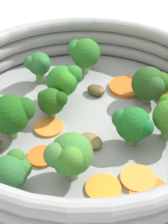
{
  "coord_description": "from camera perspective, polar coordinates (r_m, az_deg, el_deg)",
  "views": [
    {
      "loc": [
        -0.33,
        -0.09,
        0.3
      ],
      "look_at": [
        0.0,
        0.0,
        0.03
      ],
      "focal_mm": 60.0,
      "sensor_mm": 36.0,
      "label": 1
    }
  ],
  "objects": [
    {
      "name": "broccoli_floret_7",
      "position": [
        0.5,
        -6.95,
        7.19
      ],
      "size": [
        0.03,
        0.03,
        0.04
      ],
      "color": "#5F9546",
      "rests_on": "skillet"
    },
    {
      "name": "carrot_slice_7",
      "position": [
        0.38,
        10.06,
        -12.23
      ],
      "size": [
        0.05,
        0.05,
        0.0
      ],
      "primitive_type": "cylinder",
      "rotation": [
        0.0,
        0.0,
        3.4
      ],
      "color": "orange",
      "rests_on": "skillet"
    },
    {
      "name": "broccoli_floret_6",
      "position": [
        0.41,
        7.52,
        -1.79
      ],
      "size": [
        0.04,
        0.05,
        0.05
      ],
      "color": "#6D924A",
      "rests_on": "skillet"
    },
    {
      "name": "carrot_slice_8",
      "position": [
        0.44,
        -5.44,
        -2.3
      ],
      "size": [
        0.05,
        0.05,
        0.0
      ],
      "primitive_type": "cylinder",
      "rotation": [
        0.0,
        0.0,
        5.48
      ],
      "color": "orange",
      "rests_on": "skillet"
    },
    {
      "name": "ground_plane",
      "position": [
        0.46,
        0.0,
        -2.7
      ],
      "size": [
        4.0,
        4.0,
        0.0
      ],
      "primitive_type": "plane",
      "color": "#B3B7C0"
    },
    {
      "name": "skillet",
      "position": [
        0.45,
        0.0,
        -2.1
      ],
      "size": [
        0.33,
        0.33,
        0.01
      ],
      "primitive_type": "cylinder",
      "color": "#939699",
      "rests_on": "ground_plane"
    },
    {
      "name": "carrot_slice_3",
      "position": [
        0.41,
        -6.43,
        -6.75
      ],
      "size": [
        0.04,
        0.04,
        0.0
      ],
      "primitive_type": "cylinder",
      "rotation": [
        0.0,
        0.0,
        5.12
      ],
      "color": "orange",
      "rests_on": "skillet"
    },
    {
      "name": "carrot_slice_4",
      "position": [
        0.39,
        8.25,
        -10.06
      ],
      "size": [
        0.05,
        0.05,
        0.0
      ],
      "primitive_type": "cylinder",
      "rotation": [
        0.0,
        0.0,
        2.29
      ],
      "color": "orange",
      "rests_on": "skillet"
    },
    {
      "name": "broccoli_floret_9",
      "position": [
        0.52,
        -0.23,
        9.1
      ],
      "size": [
        0.04,
        0.05,
        0.05
      ],
      "color": "#8AAF5C",
      "rests_on": "skillet"
    },
    {
      "name": "skillet_rim_wall",
      "position": [
        0.43,
        0.0,
        1.46
      ],
      "size": [
        0.35,
        0.35,
        0.06
      ],
      "color": "#99999C",
      "rests_on": "skillet"
    },
    {
      "name": "carrot_slice_1",
      "position": [
        0.45,
        7.7,
        -1.58
      ],
      "size": [
        0.05,
        0.05,
        0.0
      ],
      "primitive_type": "cylinder",
      "rotation": [
        0.0,
        0.0,
        4.23
      ],
      "color": "orange",
      "rests_on": "skillet"
    },
    {
      "name": "carrot_slice_2",
      "position": [
        0.45,
        -11.43,
        -1.61
      ],
      "size": [
        0.04,
        0.04,
        0.01
      ],
      "primitive_type": "cylinder",
      "rotation": [
        0.0,
        0.0,
        3.42
      ],
      "color": "orange",
      "rests_on": "skillet"
    },
    {
      "name": "mushroom_piece_2",
      "position": [
        0.53,
        -2.5,
        6.19
      ],
      "size": [
        0.02,
        0.02,
        0.01
      ],
      "primitive_type": "ellipsoid",
      "rotation": [
        0.0,
        0.0,
        4.78
      ],
      "color": "brown",
      "rests_on": "skillet"
    },
    {
      "name": "broccoli_floret_4",
      "position": [
        0.42,
        -11.14,
        -0.17
      ],
      "size": [
        0.04,
        0.05,
        0.05
      ],
      "color": "#71954D",
      "rests_on": "skillet"
    },
    {
      "name": "carrot_slice_0",
      "position": [
        0.38,
        2.95,
        -11.52
      ],
      "size": [
        0.04,
        0.04,
        0.0
      ],
      "primitive_type": "cylinder",
      "rotation": [
        0.0,
        0.0,
        1.5
      ],
      "color": "orange",
      "rests_on": "skillet"
    },
    {
      "name": "broccoli_floret_5",
      "position": [
        0.36,
        -2.26,
        -6.73
      ],
      "size": [
        0.05,
        0.04,
        0.05
      ],
      "color": "#6A9150",
      "rests_on": "skillet"
    },
    {
      "name": "mushroom_piece_1",
      "position": [
        0.42,
        1.05,
        -4.38
      ],
      "size": [
        0.03,
        0.03,
        0.01
      ],
      "primitive_type": "ellipsoid",
      "rotation": [
        0.0,
        0.0,
        4.22
      ],
      "color": "olive",
      "rests_on": "skillet"
    },
    {
      "name": "broccoli_floret_1",
      "position": [
        0.45,
        -4.9,
        1.91
      ],
      "size": [
        0.03,
        0.04,
        0.04
      ],
      "color": "#84B46E",
      "rests_on": "skillet"
    },
    {
      "name": "broccoli_floret_3",
      "position": [
        0.46,
        -2.96,
        4.76
      ],
      "size": [
        0.04,
        0.04,
        0.05
      ],
      "color": "#5F974F",
      "rests_on": "skillet"
    },
    {
      "name": "broccoli_floret_0",
      "position": [
        0.37,
        -10.84,
        -8.72
      ],
      "size": [
        0.04,
        0.04,
        0.04
      ],
      "color": "#638950",
      "rests_on": "skillet"
    },
    {
      "name": "mushroom_piece_3",
      "position": [
        0.49,
        1.76,
        3.37
      ],
      "size": [
        0.03,
        0.03,
        0.01
      ],
      "primitive_type": "ellipsoid",
      "rotation": [
        0.0,
        0.0,
        1.21
      ],
      "color": "brown",
      "rests_on": "skillet"
    },
    {
      "name": "carrot_slice_5",
      "position": [
        0.51,
        6.46,
        3.82
      ],
      "size": [
        0.06,
        0.06,
        0.01
      ],
      "primitive_type": "cylinder",
      "rotation": [
        0.0,
        0.0,
        5.39
      ],
      "color": "orange",
      "rests_on": "skillet"
    },
    {
      "name": "broccoli_floret_2",
      "position": [
        0.47,
        10.22,
        4.2
      ],
      "size": [
        0.05,
        0.05,
        0.05
      ],
      "color": "#8AA45E",
      "rests_on": "skillet"
    }
  ]
}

